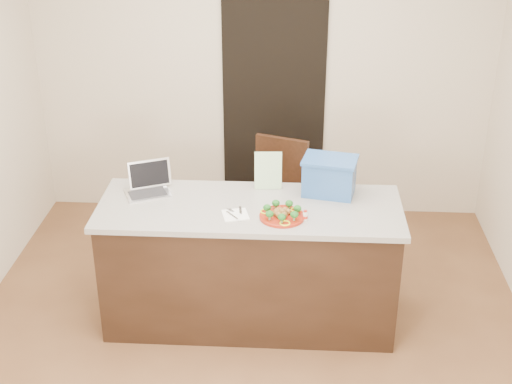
# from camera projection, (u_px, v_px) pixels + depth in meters

# --- Properties ---
(ground) EXTENTS (4.00, 4.00, 0.00)m
(ground) POSITION_uv_depth(u_px,v_px,m) (248.00, 339.00, 4.99)
(ground) COLOR brown
(ground) RESTS_ON ground
(room_shell) EXTENTS (4.00, 4.00, 4.00)m
(room_shell) POSITION_uv_depth(u_px,v_px,m) (246.00, 122.00, 4.27)
(room_shell) COLOR white
(room_shell) RESTS_ON ground
(doorway) EXTENTS (0.90, 0.02, 2.00)m
(doorway) POSITION_uv_depth(u_px,v_px,m) (274.00, 109.00, 6.32)
(doorway) COLOR black
(doorway) RESTS_ON ground
(island) EXTENTS (2.06, 0.76, 0.92)m
(island) POSITION_uv_depth(u_px,v_px,m) (250.00, 264.00, 5.01)
(island) COLOR black
(island) RESTS_ON ground
(plate) EXTENTS (0.30, 0.30, 0.02)m
(plate) POSITION_uv_depth(u_px,v_px,m) (282.00, 216.00, 4.65)
(plate) COLOR maroon
(plate) RESTS_ON island
(meatballs) EXTENTS (0.12, 0.12, 0.04)m
(meatballs) POSITION_uv_depth(u_px,v_px,m) (281.00, 212.00, 4.64)
(meatballs) COLOR brown
(meatballs) RESTS_ON plate
(broccoli) EXTENTS (0.25, 0.25, 0.04)m
(broccoli) POSITION_uv_depth(u_px,v_px,m) (282.00, 210.00, 4.63)
(broccoli) COLOR #134A16
(broccoli) RESTS_ON plate
(pepper_rings) EXTENTS (0.27, 0.26, 0.01)m
(pepper_rings) POSITION_uv_depth(u_px,v_px,m) (282.00, 215.00, 4.65)
(pepper_rings) COLOR yellow
(pepper_rings) RESTS_ON plate
(napkin) EXTENTS (0.20, 0.20, 0.01)m
(napkin) POSITION_uv_depth(u_px,v_px,m) (235.00, 215.00, 4.69)
(napkin) COLOR white
(napkin) RESTS_ON island
(fork) EXTENTS (0.09, 0.16, 0.00)m
(fork) POSITION_uv_depth(u_px,v_px,m) (232.00, 213.00, 4.70)
(fork) COLOR silver
(fork) RESTS_ON napkin
(knife) EXTENTS (0.03, 0.20, 0.01)m
(knife) POSITION_uv_depth(u_px,v_px,m) (240.00, 215.00, 4.67)
(knife) COLOR white
(knife) RESTS_ON napkin
(yogurt_bottle) EXTENTS (0.03, 0.03, 0.07)m
(yogurt_bottle) POSITION_uv_depth(u_px,v_px,m) (305.00, 216.00, 4.62)
(yogurt_bottle) COLOR beige
(yogurt_bottle) RESTS_ON island
(laptop) EXTENTS (0.36, 0.34, 0.21)m
(laptop) POSITION_uv_depth(u_px,v_px,m) (149.00, 184.00, 4.98)
(laptop) COLOR silver
(laptop) RESTS_ON island
(leaflet) EXTENTS (0.19, 0.05, 0.27)m
(leaflet) POSITION_uv_depth(u_px,v_px,m) (268.00, 171.00, 4.99)
(leaflet) COLOR white
(leaflet) RESTS_ON island
(blue_box) EXTENTS (0.41, 0.33, 0.26)m
(blue_box) POSITION_uv_depth(u_px,v_px,m) (329.00, 176.00, 4.92)
(blue_box) COLOR #2A5598
(blue_box) RESTS_ON island
(chair) EXTENTS (0.57, 0.58, 1.00)m
(chair) POSITION_uv_depth(u_px,v_px,m) (281.00, 193.00, 5.78)
(chair) COLOR #371C10
(chair) RESTS_ON ground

